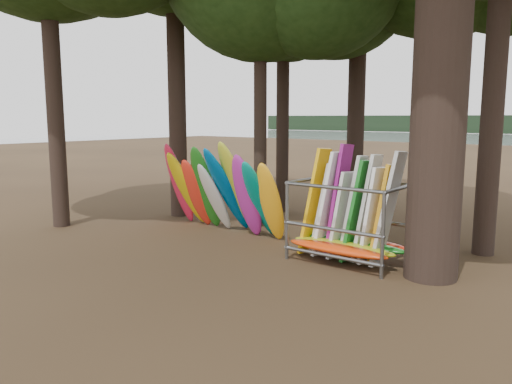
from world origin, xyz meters
The scene contains 3 objects.
ground centered at (0.00, 0.00, 0.00)m, with size 120.00×120.00×0.00m, color #47331E.
kayak_row centered at (-1.89, 1.47, 1.27)m, with size 4.72×2.13×3.05m.
storage_rack centered at (2.64, 1.08, 0.96)m, with size 3.02×1.56×2.93m.
Camera 1 is at (8.35, -9.83, 3.57)m, focal length 35.00 mm.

